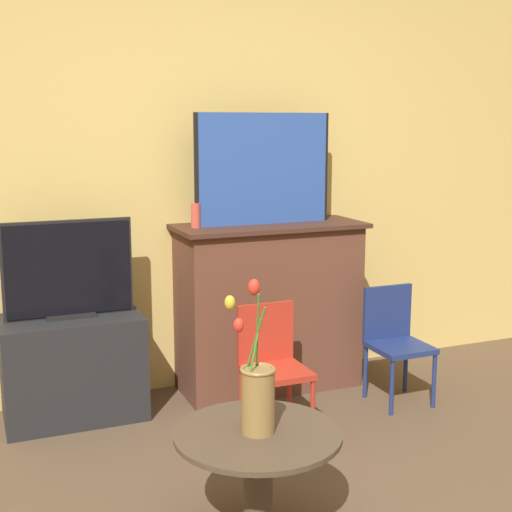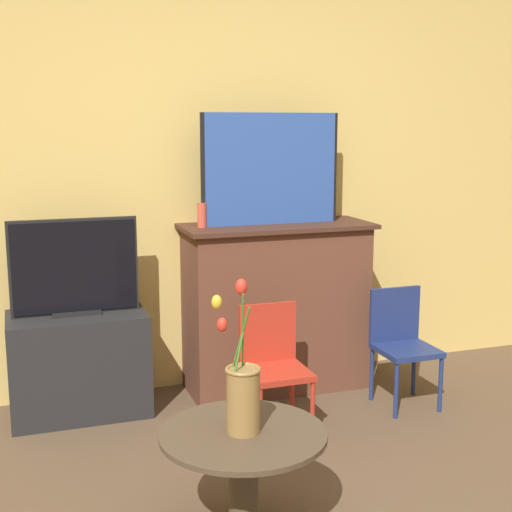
# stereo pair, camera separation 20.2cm
# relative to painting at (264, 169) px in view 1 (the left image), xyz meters

# --- Properties ---
(wall_back) EXTENTS (8.00, 0.06, 2.70)m
(wall_back) POSITION_rel_painting_xyz_m (-0.40, 0.24, 0.05)
(wall_back) COLOR #E0BC66
(wall_back) RESTS_ON ground
(fireplace_mantel) EXTENTS (1.10, 0.46, 0.98)m
(fireplace_mantel) POSITION_rel_painting_xyz_m (0.03, -0.01, -0.79)
(fireplace_mantel) COLOR brown
(fireplace_mantel) RESTS_ON ground
(painting) EXTENTS (0.81, 0.03, 0.63)m
(painting) POSITION_rel_painting_xyz_m (0.00, 0.00, 0.00)
(painting) COLOR black
(painting) RESTS_ON fireplace_mantel
(mantel_candle) EXTENTS (0.05, 0.05, 0.14)m
(mantel_candle) POSITION_rel_painting_xyz_m (-0.41, -0.01, -0.25)
(mantel_candle) COLOR #CC4C3D
(mantel_candle) RESTS_ON fireplace_mantel
(tv_stand) EXTENTS (0.72, 0.43, 0.55)m
(tv_stand) POSITION_rel_painting_xyz_m (-1.11, -0.03, -1.02)
(tv_stand) COLOR #232326
(tv_stand) RESTS_ON ground
(tv_monitor) EXTENTS (0.66, 0.12, 0.51)m
(tv_monitor) POSITION_rel_painting_xyz_m (-1.11, -0.02, -0.49)
(tv_monitor) COLOR black
(tv_monitor) RESTS_ON tv_stand
(chair_red) EXTENTS (0.31, 0.31, 0.64)m
(chair_red) POSITION_rel_painting_xyz_m (-0.19, -0.57, -0.93)
(chair_red) COLOR #B22D1E
(chair_red) RESTS_ON ground
(chair_blue) EXTENTS (0.31, 0.31, 0.64)m
(chair_blue) POSITION_rel_painting_xyz_m (0.61, -0.47, -0.93)
(chair_blue) COLOR navy
(chair_blue) RESTS_ON ground
(side_table) EXTENTS (0.62, 0.62, 0.43)m
(side_table) POSITION_rel_painting_xyz_m (-0.64, -1.46, -1.01)
(side_table) COLOR #4C3D2D
(side_table) RESTS_ON ground
(vase_tulips) EXTENTS (0.17, 0.20, 0.55)m
(vase_tulips) POSITION_rel_painting_xyz_m (-0.64, -1.45, -0.71)
(vase_tulips) COLOR olive
(vase_tulips) RESTS_ON side_table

